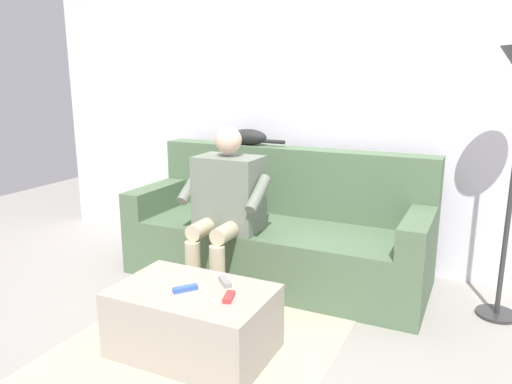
{
  "coord_description": "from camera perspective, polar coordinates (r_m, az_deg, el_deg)",
  "views": [
    {
      "loc": [
        -1.32,
        3.0,
        1.45
      ],
      "look_at": [
        0.0,
        0.23,
        0.72
      ],
      "focal_mm": 34.55,
      "sensor_mm": 36.0,
      "label": 1
    }
  ],
  "objects": [
    {
      "name": "ground_plane",
      "position": [
        3.1,
        -3.03,
        -14.44
      ],
      "size": [
        8.0,
        8.0,
        0.0
      ],
      "primitive_type": "plane",
      "color": "gray"
    },
    {
      "name": "person_solo_seated",
      "position": [
        3.29,
        -3.53,
        -0.96
      ],
      "size": [
        0.58,
        0.52,
        1.12
      ],
      "color": "slate",
      "rests_on": "ground"
    },
    {
      "name": "remote_gray",
      "position": [
        2.68,
        -3.61,
        -10.29
      ],
      "size": [
        0.11,
        0.12,
        0.02
      ],
      "primitive_type": "cube",
      "rotation": [
        0.0,
        0.0,
        2.35
      ],
      "color": "gray",
      "rests_on": "coffee_table"
    },
    {
      "name": "remote_blue",
      "position": [
        2.61,
        -8.2,
        -11.01
      ],
      "size": [
        0.11,
        0.12,
        0.02
      ],
      "primitive_type": "cube",
      "rotation": [
        0.0,
        0.0,
        0.92
      ],
      "color": "#3860B7",
      "rests_on": "coffee_table"
    },
    {
      "name": "floor_rug",
      "position": [
        2.89,
        -5.72,
        -16.62
      ],
      "size": [
        1.41,
        1.68,
        0.01
      ],
      "primitive_type": "cube",
      "color": "#B7AD93",
      "rests_on": "ground"
    },
    {
      "name": "couch",
      "position": [
        3.6,
        2.65,
        -4.87
      ],
      "size": [
        2.13,
        0.81,
        0.92
      ],
      "color": "#516B4C",
      "rests_on": "ground"
    },
    {
      "name": "coffee_table",
      "position": [
        2.71,
        -7.25,
        -14.57
      ],
      "size": [
        0.82,
        0.53,
        0.36
      ],
      "color": "#A89E8E",
      "rests_on": "ground"
    },
    {
      "name": "cat_on_backrest",
      "position": [
        3.84,
        -1.22,
        6.45
      ],
      "size": [
        0.52,
        0.14,
        0.13
      ],
      "color": "black",
      "rests_on": "couch"
    },
    {
      "name": "back_wall",
      "position": [
        3.88,
        5.66,
        10.49
      ],
      "size": [
        4.78,
        0.06,
        2.5
      ],
      "primitive_type": "cube",
      "color": "silver",
      "rests_on": "ground"
    },
    {
      "name": "remote_red",
      "position": [
        2.51,
        -3.15,
        -12.03
      ],
      "size": [
        0.07,
        0.12,
        0.02
      ],
      "primitive_type": "cube",
      "rotation": [
        0.0,
        0.0,
        1.86
      ],
      "color": "#B73333",
      "rests_on": "coffee_table"
    }
  ]
}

